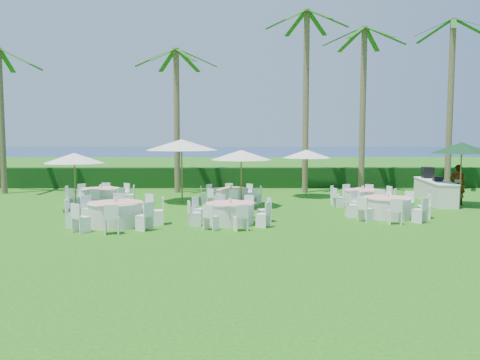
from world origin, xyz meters
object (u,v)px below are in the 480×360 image
object	(u,v)px
buffet_table	(434,190)
staff_person	(457,185)
umbrella_d	(307,154)
umbrella_green	(462,148)
banquet_table_c	(387,207)
banquet_table_f	(363,197)
umbrella_c	(182,145)
banquet_table_a	(116,213)
umbrella_a	(74,158)
banquet_table_b	(230,213)
umbrella_b	(241,155)
banquet_table_e	(231,196)
banquet_table_d	(101,196)

from	to	relation	value
buffet_table	staff_person	bearing A→B (deg)	-54.13
umbrella_d	umbrella_green	size ratio (longest dim) A/B	0.87
banquet_table_c	banquet_table_f	size ratio (longest dim) A/B	1.11
umbrella_c	umbrella_green	size ratio (longest dim) A/B	1.19
umbrella_c	umbrella_d	world-z (taller)	umbrella_c
banquet_table_f	umbrella_d	size ratio (longest dim) A/B	1.14
banquet_table_a	umbrella_green	bearing A→B (deg)	18.11
banquet_table_c	umbrella_a	world-z (taller)	umbrella_a
staff_person	banquet_table_b	bearing A→B (deg)	42.70
staff_person	umbrella_green	bearing A→B (deg)	97.14
banquet_table_a	buffet_table	bearing A→B (deg)	23.80
banquet_table_c	umbrella_b	size ratio (longest dim) A/B	1.18
banquet_table_f	umbrella_d	bearing A→B (deg)	124.29
umbrella_c	umbrella_d	size ratio (longest dim) A/B	1.36
banquet_table_a	umbrella_green	distance (m)	14.66
umbrella_a	umbrella_c	world-z (taller)	umbrella_c
umbrella_a	banquet_table_c	bearing A→B (deg)	-7.47
umbrella_c	umbrella_green	bearing A→B (deg)	-6.08
umbrella_c	umbrella_green	distance (m)	12.30
umbrella_green	banquet_table_e	bearing A→B (deg)	174.96
umbrella_green	buffet_table	world-z (taller)	umbrella_green
umbrella_d	banquet_table_c	bearing A→B (deg)	-71.30
buffet_table	staff_person	xyz separation A→B (m)	(0.65, -0.89, 0.35)
umbrella_b	umbrella_c	distance (m)	3.11
banquet_table_d	banquet_table_f	bearing A→B (deg)	-1.59
umbrella_d	umbrella_c	bearing A→B (deg)	-162.28
banquet_table_a	staff_person	bearing A→B (deg)	19.59
umbrella_d	banquet_table_a	bearing A→B (deg)	-134.39
banquet_table_d	buffet_table	distance (m)	15.21
banquet_table_e	umbrella_green	distance (m)	10.24
banquet_table_d	umbrella_green	size ratio (longest dim) A/B	1.07
umbrella_green	staff_person	bearing A→B (deg)	79.13
banquet_table_c	staff_person	size ratio (longest dim) A/B	1.71
banquet_table_b	banquet_table_d	xyz separation A→B (m)	(-5.82, 4.73, 0.00)
banquet_table_a	umbrella_a	size ratio (longest dim) A/B	1.31
buffet_table	staff_person	size ratio (longest dim) A/B	2.49
banquet_table_a	umbrella_d	size ratio (longest dim) A/B	1.32
umbrella_a	umbrella_c	bearing A→B (deg)	33.92
banquet_table_d	staff_person	world-z (taller)	staff_person
banquet_table_b	umbrella_d	bearing A→B (deg)	63.32
banquet_table_e	umbrella_c	bearing A→B (deg)	169.37
umbrella_b	staff_person	xyz separation A→B (m)	(9.60, 0.60, -1.34)
umbrella_b	staff_person	bearing A→B (deg)	3.59
umbrella_a	umbrella_b	world-z (taller)	umbrella_b
umbrella_b	umbrella_green	size ratio (longest dim) A/B	0.94
banquet_table_f	staff_person	bearing A→B (deg)	2.64
banquet_table_d	banquet_table_e	size ratio (longest dim) A/B	1.07
banquet_table_e	umbrella_d	size ratio (longest dim) A/B	1.14
banquet_table_b	buffet_table	bearing A→B (deg)	30.41
banquet_table_e	umbrella_c	distance (m)	3.24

